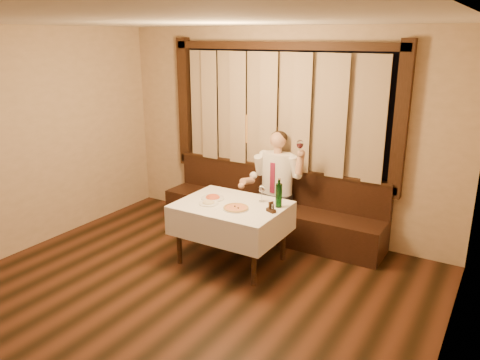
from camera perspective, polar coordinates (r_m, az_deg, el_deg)
The scene contains 10 objects.
room at distance 4.79m, azimuth -5.74°, elevation 2.91°, with size 5.01×6.01×2.81m.
banquette at distance 6.57m, azimuth 3.71°, elevation -3.94°, with size 3.20×0.61×0.94m.
dining_table at distance 5.62m, azimuth -1.05°, elevation -3.92°, with size 1.27×0.97×0.76m.
pizza at distance 5.41m, azimuth -0.49°, elevation -3.42°, with size 0.31×0.31×0.03m.
pasta_red at distance 5.74m, azimuth -3.34°, elevation -1.93°, with size 0.28×0.28×0.10m.
pasta_cream at distance 5.57m, azimuth -3.87°, elevation -2.61°, with size 0.24×0.24×0.08m.
green_bottle at distance 5.44m, azimuth 4.75°, elevation -1.82°, with size 0.08×0.08×0.35m.
table_wine_glass at distance 5.60m, azimuth 2.67°, elevation -1.17°, with size 0.08×0.08×0.21m.
cruet_caddy at distance 5.32m, azimuth 3.81°, elevation -3.47°, with size 0.13×0.10×0.12m.
seated_man at distance 6.27m, azimuth 4.28°, elevation 0.21°, with size 0.82×0.61×1.47m.
Camera 1 is at (2.78, -2.74, 2.67)m, focal length 35.00 mm.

